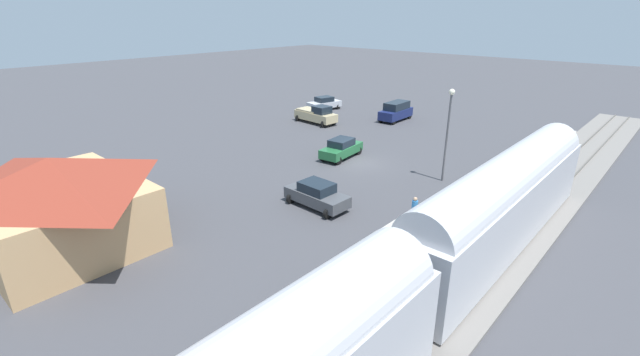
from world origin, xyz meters
name	(u,v)px	position (x,y,z in m)	size (l,w,h in m)	color
ground_plane	(360,163)	(0.00, 0.00, 0.00)	(200.00, 200.00, 0.00)	#424247
railway_track	(531,209)	(-14.00, 0.00, 0.09)	(4.80, 70.00, 0.30)	slate
platform	(472,192)	(-10.00, 0.00, 0.15)	(3.20, 46.00, 0.30)	#B7B2A8
passenger_train	(407,279)	(-14.00, 15.93, 2.86)	(2.93, 38.88, 4.98)	silver
station_building	(57,201)	(4.00, 22.00, 2.66)	(10.06, 8.43, 5.12)	tan
pedestrian_on_platform	(415,208)	(-9.47, 7.34, 1.28)	(0.36, 0.36, 1.71)	#333338
pickup_tan	(316,114)	(12.29, -7.92, 1.03)	(5.53, 2.78, 2.14)	#C6B284
sedan_charcoal	(317,195)	(-3.15, 9.03, 0.88)	(4.55, 2.37, 1.74)	#47494F
suv_navy	(396,111)	(6.09, -15.24, 1.15)	(2.13, 4.96, 2.22)	navy
sedan_green	(341,148)	(2.11, -0.02, 0.88)	(2.34, 4.68, 1.74)	#236638
sedan_silver	(324,103)	(16.40, -14.02, 0.88)	(2.77, 4.79, 1.74)	silver
light_pole_near_platform	(448,124)	(-7.20, -0.94, 4.49)	(0.44, 0.44, 7.05)	#515156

